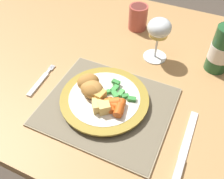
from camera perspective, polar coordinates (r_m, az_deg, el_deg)
name	(u,v)px	position (r m, az deg, el deg)	size (l,w,h in m)	color
ground_plane	(128,172)	(1.39, 3.62, -18.30)	(6.00, 6.00, 0.00)	#4C4238
dining_table	(137,87)	(0.84, 5.71, 0.61)	(1.57, 0.84, 0.74)	#AD7F4C
placemat	(107,106)	(0.67, -1.08, -3.84)	(0.33, 0.29, 0.01)	gray
dinner_plate	(104,99)	(0.67, -1.73, -2.23)	(0.24, 0.24, 0.02)	white
breaded_croquettes	(91,87)	(0.66, -4.88, 0.65)	(0.10, 0.09, 0.04)	#B77F3D
green_beans_pile	(119,92)	(0.66, 1.56, -0.56)	(0.09, 0.06, 0.01)	#338438
glazed_carrots	(112,105)	(0.63, -0.05, -3.58)	(0.10, 0.05, 0.02)	orange
fork	(40,82)	(0.76, -16.16, 1.67)	(0.02, 0.14, 0.01)	silver
table_knife	(184,152)	(0.61, 16.03, -13.66)	(0.02, 0.22, 0.01)	silver
wine_glass	(159,30)	(0.77, 10.68, 13.13)	(0.07, 0.07, 0.14)	silver
bottle	(223,45)	(0.79, 24.11, 9.22)	(0.07, 0.07, 0.24)	#23562D
roast_potatoes	(100,103)	(0.63, -2.83, -3.20)	(0.06, 0.07, 0.03)	#E5BC66
drinking_cup	(138,17)	(0.93, 5.96, 16.19)	(0.07, 0.07, 0.09)	#B24C42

